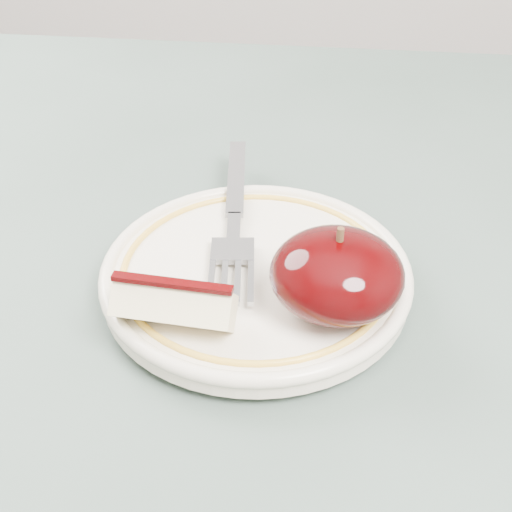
# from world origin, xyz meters

# --- Properties ---
(table) EXTENTS (0.90, 0.90, 0.75)m
(table) POSITION_xyz_m (0.00, 0.00, 0.66)
(table) COLOR brown
(table) RESTS_ON ground
(plate) EXTENTS (0.19, 0.19, 0.02)m
(plate) POSITION_xyz_m (0.10, 0.03, 0.76)
(plate) COLOR beige
(plate) RESTS_ON table
(apple_half) EXTENTS (0.08, 0.07, 0.05)m
(apple_half) POSITION_xyz_m (0.15, 0.00, 0.79)
(apple_half) COLOR black
(apple_half) RESTS_ON plate
(apple_wedge) EXTENTS (0.07, 0.03, 0.03)m
(apple_wedge) POSITION_xyz_m (0.06, -0.03, 0.78)
(apple_wedge) COLOR beige
(apple_wedge) RESTS_ON plate
(fork) EXTENTS (0.04, 0.19, 0.00)m
(fork) POSITION_xyz_m (0.08, 0.08, 0.77)
(fork) COLOR #92959A
(fork) RESTS_ON plate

